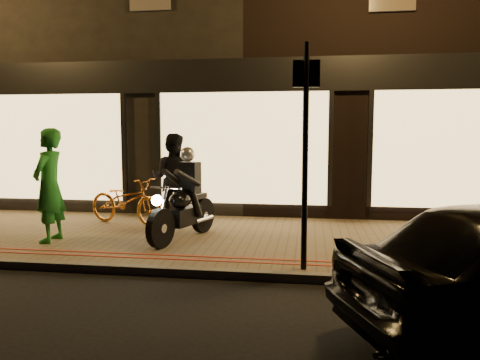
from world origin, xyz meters
name	(u,v)px	position (x,y,z in m)	size (l,w,h in m)	color
ground	(201,278)	(0.00, 0.00, 0.00)	(90.00, 90.00, 0.00)	black
sidewalk	(227,240)	(0.00, 2.00, 0.06)	(50.00, 4.00, 0.12)	brown
kerb_stone	(202,273)	(0.00, 0.05, 0.06)	(50.00, 0.14, 0.12)	#59544C
red_kerb_lines	(209,259)	(0.00, 0.55, 0.12)	(50.00, 0.26, 0.01)	maroon
building_row	(265,59)	(0.00, 8.99, 4.25)	(48.00, 10.11, 8.50)	black
motorcycle	(184,204)	(-0.69, 1.72, 0.73)	(0.83, 1.88, 1.59)	black
sign_post	(305,145)	(1.37, 0.25, 1.80)	(0.35, 0.08, 3.00)	black
bicycle_gold	(126,201)	(-2.18, 2.81, 0.59)	(0.62, 1.79, 0.94)	orange
person_green	(49,185)	(-2.89, 1.23, 1.07)	(0.70, 0.46, 1.91)	#1F7723
person_dark	(173,178)	(-1.32, 3.16, 1.03)	(0.88, 0.69, 1.81)	black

